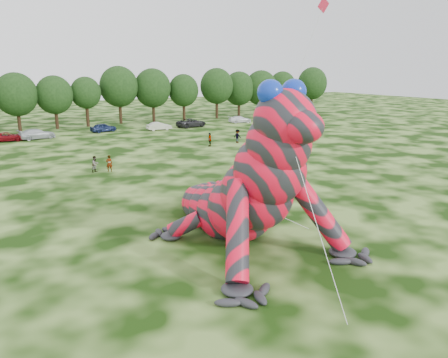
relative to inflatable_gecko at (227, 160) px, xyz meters
The scene contains 25 objects.
ground 6.14m from the inflatable_gecko, ahead, with size 240.00×240.00×0.00m, color #16330A.
inflatable_gecko is the anchor object (origin of this frame).
flying_kite 18.50m from the inflatable_gecko, 30.64° to the left, with size 3.56×5.08×16.32m.
tree_7 57.14m from the inflatable_gecko, 96.34° to the left, with size 6.68×6.01×9.48m, color black, non-canonical shape.
tree_8 56.98m from the inflatable_gecko, 90.45° to the left, with size 6.14×5.53×8.94m, color black, non-canonical shape.
tree_9 57.54m from the inflatable_gecko, 85.18° to the left, with size 5.27×4.74×8.68m, color black, non-canonical shape.
tree_10 59.62m from the inflatable_gecko, 79.21° to the left, with size 7.09×6.38×10.50m, color black, non-canonical shape.
tree_11 60.77m from the inflatable_gecko, 73.21° to the left, with size 7.01×6.31×10.07m, color black, non-canonical shape.
tree_12 62.44m from the inflatable_gecko, 67.61° to the left, with size 5.99×5.39×8.97m, color black, non-canonical shape.
tree_13 64.94m from the inflatable_gecko, 61.59° to the left, with size 6.83×6.15×10.13m, color black, non-canonical shape.
tree_14 69.52m from the inflatable_gecko, 57.62° to the left, with size 6.82×6.14×9.40m, color black, non-canonical shape.
tree_15 71.56m from the inflatable_gecko, 53.82° to the left, with size 7.17×6.45×9.63m, color black, non-canonical shape.
tree_16 77.11m from the inflatable_gecko, 50.34° to the left, with size 6.26×5.63×9.37m, color black, non-canonical shape.
tree_17 79.46m from the inflatable_gecko, 45.48° to the left, with size 6.98×6.28×10.30m, color black, non-canonical shape.
car_2 47.71m from the inflatable_gecko, 100.76° to the left, with size 2.11×4.58×1.27m, color maroon.
car_3 47.16m from the inflatable_gecko, 96.10° to the left, with size 2.10×5.18×1.50m, color #B7BDC2.
car_4 49.57m from the inflatable_gecko, 83.75° to the left, with size 1.68×4.19×1.43m, color #18244D.
car_5 48.81m from the inflatable_gecko, 73.27° to the left, with size 1.43×4.11×1.36m, color beige.
car_6 51.84m from the inflatable_gecko, 66.70° to the left, with size 2.50×5.43×1.51m, color #2A2A2D.
car_7 57.75m from the inflatable_gecko, 57.30° to the left, with size 1.80×4.42×1.28m, color white.
spectator_0 21.25m from the inflatable_gecko, 94.23° to the left, with size 0.62×0.41×1.70m, color gray.
spectator_5 20.11m from the inflatable_gecko, 53.86° to the left, with size 1.66×0.53×1.79m, color gray.
spectator_2 35.04m from the inflatable_gecko, 57.32° to the left, with size 1.20×0.69×1.86m, color gray.
spectator_3 32.23m from the inflatable_gecko, 63.84° to the left, with size 1.05×0.44×1.80m, color gray.
spectator_1 21.93m from the inflatable_gecko, 97.45° to the left, with size 0.80×0.62×1.64m, color gray.
Camera 1 is at (-16.60, -21.96, 10.20)m, focal length 35.00 mm.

